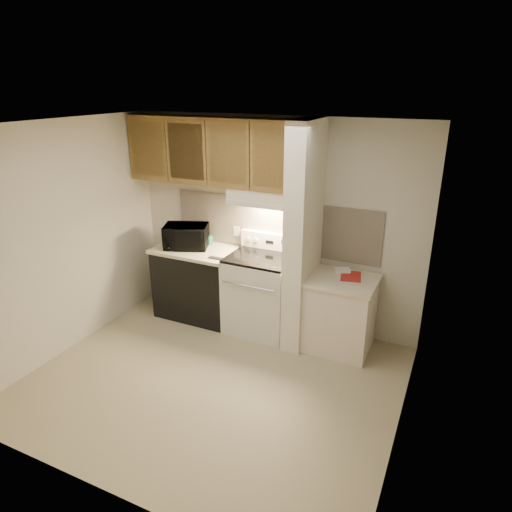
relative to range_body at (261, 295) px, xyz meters
The scene contains 50 objects.
floor 1.24m from the range_body, 90.00° to the right, with size 3.60×3.60×0.00m, color tan.
ceiling 2.34m from the range_body, 90.00° to the right, with size 3.60×3.60×0.00m, color white.
wall_back 0.86m from the range_body, 90.00° to the left, with size 3.60×0.02×2.50m, color beige.
wall_left 2.28m from the range_body, 147.31° to the right, with size 0.02×3.00×2.50m, color beige.
wall_right 2.28m from the range_body, 32.69° to the right, with size 0.02×3.00×2.50m, color beige.
backsplash 0.84m from the range_body, 90.00° to the left, with size 2.60×0.02×0.63m, color beige.
range_body is the anchor object (origin of this frame).
oven_window 0.32m from the range_body, 90.00° to the right, with size 0.50×0.01×0.30m, color black.
oven_handle 0.44m from the range_body, 90.00° to the right, with size 0.02×0.02×0.65m, color silver.
cooktop 0.48m from the range_body, ahead, with size 0.74×0.64×0.03m, color black.
range_backguard 0.66m from the range_body, 90.00° to the left, with size 0.76×0.08×0.20m, color silver.
range_display 0.64m from the range_body, 90.00° to the left, with size 0.10×0.01×0.04m, color black.
range_knob_left_outer 0.70m from the range_body, 139.40° to the left, with size 0.05×0.05×0.02m, color silver.
range_knob_left_inner 0.66m from the range_body, 126.87° to the left, with size 0.05×0.05×0.02m, color silver.
range_knob_right_inner 0.66m from the range_body, 53.13° to the left, with size 0.05×0.05×0.02m, color silver.
range_knob_right_outer 0.70m from the range_body, 40.60° to the left, with size 0.05×0.05×0.02m, color silver.
dishwasher_front 0.88m from the range_body, behind, with size 1.00×0.63×0.87m, color black.
left_countertop 0.98m from the range_body, behind, with size 1.04×0.67×0.04m, color beige.
spoon_rest 0.69m from the range_body, 158.40° to the right, with size 0.20×0.06×0.01m, color black.
teal_jar 1.00m from the range_body, 164.51° to the left, with size 0.10×0.10×0.11m, color #236755.
outlet 0.86m from the range_body, 146.31° to the left, with size 0.08×0.01×0.12m, color beige.
microwave 1.17m from the range_body, behind, with size 0.53×0.36×0.29m, color black.
partition_pillar 0.94m from the range_body, ahead, with size 0.22×0.70×2.50m, color white.
pillar_trim 0.93m from the range_body, ahead, with size 0.01×0.70×0.04m, color olive.
knife_strip 0.95m from the range_body, ahead, with size 0.02×0.42×0.04m, color black.
knife_blade_a 0.87m from the range_body, 29.56° to the right, with size 0.01×0.04×0.16m, color silver.
knife_handle_a 1.01m from the range_body, 29.17° to the right, with size 0.02×0.02×0.10m, color black.
knife_blade_b 0.85m from the range_body, 19.07° to the right, with size 0.01×0.04×0.18m, color silver.
knife_handle_b 0.99m from the range_body, 20.82° to the right, with size 0.02×0.02×0.10m, color black.
knife_blade_c 0.83m from the range_body, ahead, with size 0.01×0.04×0.20m, color silver.
knife_handle_c 0.99m from the range_body, ahead, with size 0.02×0.02×0.10m, color black.
knife_blade_d 0.85m from the range_body, ahead, with size 0.01×0.04×0.16m, color silver.
knife_handle_d 0.99m from the range_body, ahead, with size 0.02×0.02×0.10m, color black.
knife_blade_e 0.85m from the range_body, 15.96° to the left, with size 0.01×0.04×0.18m, color silver.
knife_handle_e 0.99m from the range_body, 14.67° to the left, with size 0.02×0.02×0.10m, color black.
oven_mitt 0.83m from the range_body, 23.58° to the left, with size 0.03×0.10×0.23m, color gray.
right_cab_base 0.97m from the range_body, ahead, with size 0.70×0.60×0.81m, color beige.
right_countertop 1.04m from the range_body, ahead, with size 0.74×0.64×0.04m, color beige.
red_folder 1.11m from the range_body, ahead, with size 0.22×0.29×0.01m, color #A9251F.
white_box 1.02m from the range_body, 10.77° to the left, with size 0.17×0.11×0.04m, color white.
range_hood 1.17m from the range_body, 90.00° to the left, with size 0.78×0.44×0.15m, color beige.
hood_lip 1.12m from the range_body, 90.00° to the right, with size 0.78×0.04×0.06m, color beige.
upper_cabinets 1.77m from the range_body, 166.16° to the left, with size 2.18×0.33×0.77m, color olive.
cab_door_a 2.22m from the range_body, behind, with size 0.46×0.01×0.63m, color olive.
cab_gap_a 2.04m from the range_body, behind, with size 0.01×0.01×0.73m, color black.
cab_door_b 1.89m from the range_body, behind, with size 0.46×0.01×0.63m, color olive.
cab_gap_b 1.77m from the range_body, behind, with size 0.01×0.01×0.73m, color black.
cab_door_c 1.68m from the range_body, behind, with size 0.46×0.01×0.63m, color olive.
cab_gap_c 1.63m from the range_body, behind, with size 0.01×0.01×0.73m, color black.
cab_door_d 1.63m from the range_body, ahead, with size 0.46×0.01×0.63m, color olive.
Camera 1 is at (2.04, -3.32, 2.84)m, focal length 32.00 mm.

